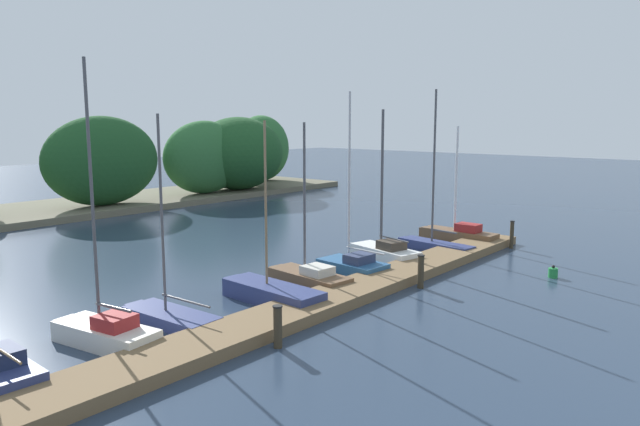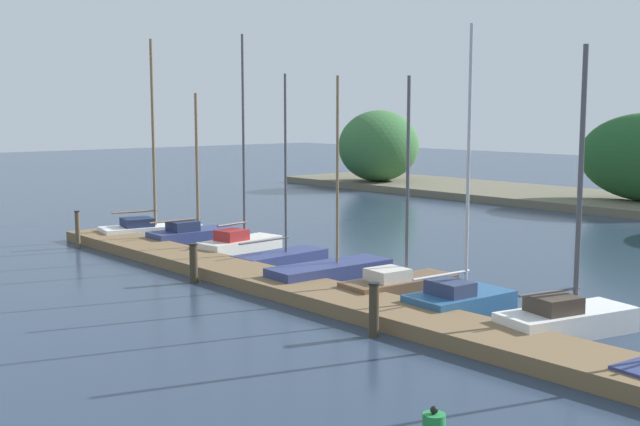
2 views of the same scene
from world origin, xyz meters
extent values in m
cube|color=brown|center=(0.00, 13.38, 0.17)|extent=(26.06, 1.80, 0.35)
ellipsoid|color=#1E4C23|center=(6.12, 36.58, 3.21)|extent=(7.81, 3.89, 5.62)
ellipsoid|color=#2D6633|center=(14.26, 36.45, 3.05)|extent=(6.99, 3.51, 5.30)
ellipsoid|color=#2D6633|center=(23.35, 39.80, 3.26)|extent=(5.23, 4.53, 5.72)
ellipsoid|color=#1E4C23|center=(17.53, 36.40, 3.19)|extent=(7.69, 5.92, 5.57)
cylinder|color=#7F6647|center=(-9.19, 14.92, 0.94)|extent=(0.14, 2.02, 0.06)
cube|color=silver|center=(-6.31, 15.66, 0.27)|extent=(1.54, 3.15, 0.54)
cube|color=silver|center=(-6.51, 17.01, 0.24)|extent=(0.71, 0.84, 0.46)
cube|color=maroon|center=(-6.25, 15.29, 0.72)|extent=(0.95, 1.02, 0.35)
cylinder|color=#4C4C51|center=(-6.34, 15.89, 3.94)|extent=(0.08, 0.08, 6.80)
cylinder|color=#4C4C51|center=(-6.26, 15.32, 1.09)|extent=(0.27, 1.27, 0.08)
cube|color=navy|center=(-4.20, 15.75, 0.18)|extent=(1.30, 3.18, 0.36)
cube|color=navy|center=(-4.26, 17.16, 0.16)|extent=(0.67, 0.81, 0.31)
cylinder|color=#4C4C51|center=(-4.21, 15.98, 3.17)|extent=(0.08, 0.08, 5.63)
cylinder|color=#4C4C51|center=(-4.17, 15.09, 0.81)|extent=(0.15, 1.98, 0.07)
cube|color=navy|center=(-0.89, 14.89, 0.29)|extent=(1.38, 3.76, 0.59)
cube|color=navy|center=(-0.80, 16.55, 0.26)|extent=(0.70, 0.96, 0.50)
cylinder|color=#7F6647|center=(-0.87, 15.17, 3.19)|extent=(0.08, 0.08, 5.21)
cube|color=brown|center=(1.40, 15.31, 0.24)|extent=(1.46, 3.33, 0.47)
cube|color=brown|center=(1.54, 16.75, 0.21)|extent=(0.71, 0.87, 0.40)
cube|color=beige|center=(1.36, 14.91, 0.63)|extent=(0.95, 1.05, 0.31)
cylinder|color=#4C4C51|center=(1.42, 15.55, 3.10)|extent=(0.09, 0.09, 5.25)
cube|color=#285684|center=(3.61, 15.06, 0.25)|extent=(1.57, 2.71, 0.51)
cube|color=#285684|center=(3.71, 16.22, 0.23)|extent=(0.79, 0.71, 0.43)
cube|color=#2D3856|center=(3.58, 14.73, 0.68)|extent=(1.07, 0.86, 0.33)
cylinder|color=#B7B7BC|center=(3.62, 15.25, 3.67)|extent=(0.08, 0.08, 6.32)
cylinder|color=#B7B7BC|center=(3.55, 14.44, 1.02)|extent=(0.22, 1.81, 0.07)
cube|color=white|center=(6.29, 15.38, 0.27)|extent=(1.91, 3.35, 0.55)
cube|color=white|center=(6.62, 16.77, 0.25)|extent=(0.82, 0.92, 0.47)
cube|color=#3D3328|center=(6.19, 15.00, 0.73)|extent=(1.09, 1.13, 0.36)
cylinder|color=#4C4C51|center=(6.34, 15.61, 3.38)|extent=(0.11, 0.11, 5.67)
cylinder|color=#4C4C51|center=(6.16, 14.88, 1.00)|extent=(0.46, 1.65, 0.06)
cube|color=navy|center=(9.28, 14.62, 0.21)|extent=(1.33, 3.59, 0.41)
cube|color=navy|center=(9.48, 16.18, 0.18)|extent=(0.60, 0.93, 0.35)
cylinder|color=#4C4C51|center=(9.32, 14.88, 3.76)|extent=(0.10, 0.10, 6.69)
cylinder|color=#4C4C51|center=(9.24, 14.27, 0.95)|extent=(0.25, 1.36, 0.08)
cube|color=brown|center=(11.66, 14.71, 0.29)|extent=(1.17, 3.67, 0.58)
cube|color=brown|center=(11.74, 16.35, 0.26)|extent=(0.59, 0.93, 0.49)
cube|color=maroon|center=(11.64, 14.26, 0.77)|extent=(0.80, 1.12, 0.38)
cylinder|color=silver|center=(11.68, 14.99, 3.04)|extent=(0.11, 0.11, 4.93)
cylinder|color=#3D3323|center=(-3.55, 12.12, 0.54)|extent=(0.23, 0.23, 1.09)
cylinder|color=black|center=(-3.55, 12.12, 1.11)|extent=(0.26, 0.26, 0.04)
cylinder|color=#3D3323|center=(3.64, 12.13, 0.57)|extent=(0.22, 0.22, 1.14)
cylinder|color=black|center=(3.64, 12.13, 1.16)|extent=(0.25, 0.25, 0.04)
cylinder|color=#3D3323|center=(11.95, 12.26, 0.62)|extent=(0.18, 0.18, 1.23)
cylinder|color=black|center=(11.95, 12.26, 1.25)|extent=(0.21, 0.21, 0.04)
cylinder|color=#23843D|center=(8.00, 9.04, 0.18)|extent=(0.35, 0.35, 0.36)
sphere|color=black|center=(8.00, 9.04, 0.42)|extent=(0.12, 0.12, 0.12)
camera|label=1|loc=(-14.25, 1.82, 5.86)|focal=33.81mm
camera|label=2|loc=(15.42, 0.33, 4.82)|focal=44.61mm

